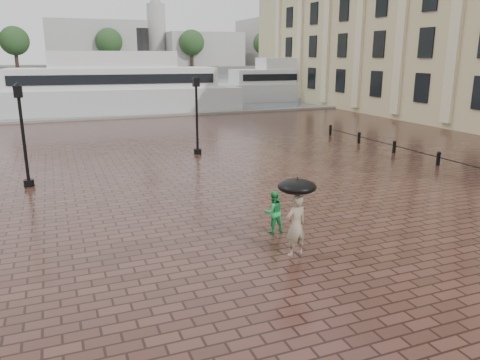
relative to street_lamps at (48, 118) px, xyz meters
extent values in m
plane|color=#371F19|center=(5.00, -15.33, -2.33)|extent=(300.00, 300.00, 0.00)
plane|color=#4C545C|center=(5.00, 76.67, -2.33)|extent=(240.00, 240.00, 0.00)
cube|color=slate|center=(5.00, 16.67, -2.33)|extent=(80.00, 0.60, 0.30)
cube|color=#4C4C47|center=(5.00, 144.67, -1.33)|extent=(300.00, 60.00, 2.00)
cube|color=#9F9B97|center=(15.00, 134.67, 6.67)|extent=(30.00, 22.00, 14.00)
cube|color=#9F9B97|center=(50.00, 134.67, 5.17)|extent=(25.00, 22.00, 11.00)
cube|color=#9F9B97|center=(85.00, 134.67, 7.67)|extent=(35.00, 22.00, 16.00)
cylinder|color=#9F9B97|center=(35.00, 134.67, 9.67)|extent=(6.00, 6.00, 20.00)
cylinder|color=#2D2119|center=(-7.86, 122.67, 1.67)|extent=(1.00, 1.00, 8.00)
sphere|color=#213919|center=(-7.86, 122.67, 7.17)|extent=(8.00, 8.00, 8.00)
cylinder|color=#2D2119|center=(17.86, 122.67, 1.67)|extent=(1.00, 1.00, 8.00)
sphere|color=#213919|center=(17.86, 122.67, 7.17)|extent=(8.00, 8.00, 8.00)
cylinder|color=#2D2119|center=(43.57, 122.67, 1.67)|extent=(1.00, 1.00, 8.00)
sphere|color=#213919|center=(43.57, 122.67, 7.17)|extent=(8.00, 8.00, 8.00)
cylinder|color=#2D2119|center=(69.29, 122.67, 1.67)|extent=(1.00, 1.00, 8.00)
sphere|color=#213919|center=(69.29, 122.67, 7.17)|extent=(8.00, 8.00, 8.00)
cylinder|color=#2D2119|center=(95.00, 122.67, 1.67)|extent=(1.00, 1.00, 8.00)
sphere|color=#213919|center=(95.00, 122.67, 7.17)|extent=(8.00, 8.00, 8.00)
cylinder|color=black|center=(19.00, -8.83, -2.03)|extent=(0.20, 0.20, 0.60)
sphere|color=black|center=(19.00, -8.83, -1.71)|extent=(0.22, 0.22, 0.22)
cylinder|color=black|center=(19.00, -5.33, -2.03)|extent=(0.20, 0.20, 0.60)
sphere|color=black|center=(19.00, -5.33, -1.71)|extent=(0.22, 0.22, 0.22)
cylinder|color=black|center=(19.00, -1.83, -2.03)|extent=(0.20, 0.20, 0.60)
sphere|color=black|center=(19.00, -1.83, -1.71)|extent=(0.22, 0.22, 0.22)
cylinder|color=black|center=(19.00, 1.67, -2.03)|extent=(0.20, 0.20, 0.60)
sphere|color=black|center=(19.00, 1.67, -1.71)|extent=(0.22, 0.22, 0.22)
cylinder|color=black|center=(-1.00, -5.33, -2.18)|extent=(0.44, 0.44, 0.30)
cylinder|color=black|center=(-1.00, -5.33, -0.33)|extent=(0.14, 0.14, 4.00)
cube|color=black|center=(-1.00, -5.33, 1.82)|extent=(0.35, 0.35, 0.50)
sphere|color=beige|center=(-1.00, -5.33, 1.82)|extent=(0.28, 0.28, 0.28)
cylinder|color=black|center=(8.00, -1.33, -2.18)|extent=(0.44, 0.44, 0.30)
cylinder|color=black|center=(8.00, -1.33, -0.33)|extent=(0.14, 0.14, 4.00)
cube|color=black|center=(8.00, -1.33, 1.82)|extent=(0.35, 0.35, 0.50)
sphere|color=beige|center=(8.00, -1.33, 1.82)|extent=(0.28, 0.28, 0.28)
imported|color=gray|center=(6.45, -16.27, -1.41)|extent=(0.73, 0.54, 1.84)
imported|color=green|center=(6.66, -14.37, -1.62)|extent=(0.69, 0.54, 1.41)
cube|color=#B7B7B7|center=(6.33, 21.67, -1.12)|extent=(25.48, 8.11, 2.41)
cube|color=silver|center=(6.33, 21.67, 1.08)|extent=(20.42, 6.89, 2.00)
cube|color=silver|center=(6.33, 21.67, 2.89)|extent=(12.38, 5.61, 1.60)
cylinder|color=black|center=(9.32, 21.41, 4.69)|extent=(1.20, 1.20, 2.41)
cube|color=black|center=(6.10, 19.02, 1.08)|extent=(18.99, 1.71, 0.90)
cube|color=black|center=(6.55, 24.31, 1.08)|extent=(18.99, 1.71, 0.90)
cube|color=#B7B7B7|center=(30.25, 27.04, -1.26)|extent=(22.43, 6.85, 2.12)
cube|color=silver|center=(30.25, 27.04, 0.68)|extent=(17.97, 5.84, 1.77)
cube|color=silver|center=(30.25, 27.04, 2.27)|extent=(10.88, 4.81, 1.42)
cylinder|color=black|center=(32.90, 26.85, 3.87)|extent=(1.06, 1.06, 2.12)
cube|color=black|center=(30.08, 24.70, 0.68)|extent=(16.77, 1.29, 0.80)
cube|color=black|center=(30.41, 29.38, 0.68)|extent=(16.77, 1.29, 0.80)
cylinder|color=black|center=(6.45, -16.27, -0.76)|extent=(0.02, 0.02, 0.95)
ellipsoid|color=black|center=(6.45, -16.27, -0.25)|extent=(1.10, 1.10, 0.39)
camera|label=1|loc=(0.30, -27.38, 3.32)|focal=35.00mm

